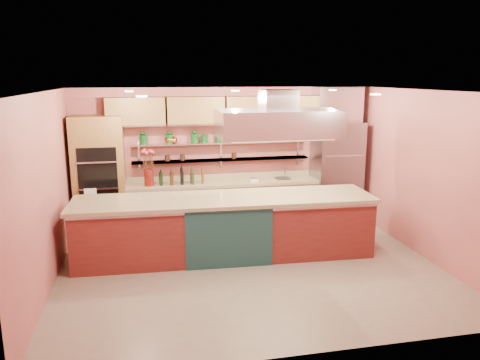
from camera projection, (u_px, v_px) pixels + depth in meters
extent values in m
cube|color=gray|center=(250.00, 267.00, 7.56)|extent=(6.00, 5.00, 0.02)
cube|color=black|center=(251.00, 91.00, 6.95)|extent=(6.00, 5.00, 0.02)
cube|color=#B55A55|center=(223.00, 156.00, 9.64)|extent=(6.00, 0.04, 2.80)
cube|color=#B55A55|center=(305.00, 235.00, 4.87)|extent=(6.00, 0.04, 2.80)
cube|color=#B55A55|center=(46.00, 192.00, 6.66)|extent=(0.04, 5.00, 2.80)
cube|color=#B55A55|center=(424.00, 175.00, 7.85)|extent=(0.04, 5.00, 2.80)
cube|color=olive|center=(100.00, 176.00, 8.91)|extent=(0.95, 0.64, 2.30)
cube|color=gray|center=(336.00, 172.00, 9.85)|extent=(0.95, 0.72, 2.10)
cube|color=tan|center=(224.00, 204.00, 9.55)|extent=(3.84, 0.64, 0.93)
cube|color=silver|center=(222.00, 160.00, 9.52)|extent=(3.60, 0.26, 0.03)
cube|color=silver|center=(222.00, 143.00, 9.45)|extent=(3.60, 0.26, 0.03)
cube|color=olive|center=(224.00, 110.00, 9.27)|extent=(4.60, 0.36, 0.55)
cube|color=silver|center=(278.00, 123.00, 7.74)|extent=(2.00, 1.00, 0.45)
cube|color=#FFE5A5|center=(248.00, 93.00, 7.15)|extent=(4.00, 2.80, 0.02)
cube|color=maroon|center=(225.00, 227.00, 7.94)|extent=(4.98, 1.29, 1.03)
cylinder|color=#5F120E|center=(149.00, 177.00, 9.07)|extent=(0.21, 0.21, 0.33)
cube|color=black|center=(182.00, 177.00, 9.20)|extent=(0.96, 0.61, 0.30)
cube|color=white|center=(254.00, 179.00, 9.52)|extent=(0.17, 0.14, 0.08)
cylinder|color=white|center=(285.00, 173.00, 9.74)|extent=(0.03, 0.03, 0.21)
ellipsoid|color=#AF6D28|center=(173.00, 140.00, 9.23)|extent=(0.18, 0.18, 0.13)
cylinder|color=#0D4015|center=(205.00, 138.00, 9.36)|extent=(0.15, 0.15, 0.16)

